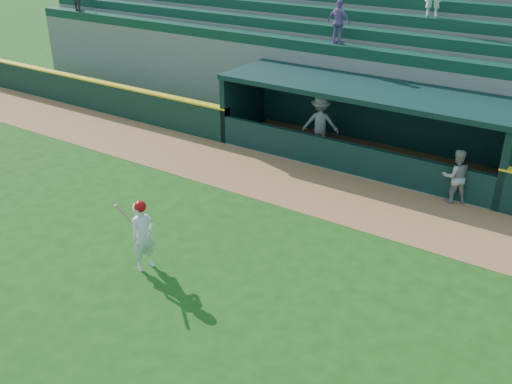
{
  "coord_description": "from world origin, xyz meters",
  "views": [
    {
      "loc": [
        6.8,
        -8.59,
        7.33
      ],
      "look_at": [
        0.0,
        1.6,
        1.3
      ],
      "focal_mm": 40.0,
      "sensor_mm": 36.0,
      "label": 1
    }
  ],
  "objects": [
    {
      "name": "warning_track",
      "position": [
        0.0,
        4.9,
        0.01
      ],
      "size": [
        40.0,
        3.0,
        0.01
      ],
      "primitive_type": "cube",
      "color": "#92603A",
      "rests_on": "ground"
    },
    {
      "name": "wall_stripe_left",
      "position": [
        -12.25,
        6.55,
        1.23
      ],
      "size": [
        15.5,
        0.32,
        0.06
      ],
      "primitive_type": "cube",
      "color": "yellow",
      "rests_on": "field_wall_left"
    },
    {
      "name": "ground",
      "position": [
        0.0,
        0.0,
        0.0
      ],
      "size": [
        120.0,
        120.0,
        0.0
      ],
      "primitive_type": "plane",
      "color": "#184511",
      "rests_on": "ground"
    },
    {
      "name": "batter_at_plate",
      "position": [
        -1.41,
        -0.85,
        0.86
      ],
      "size": [
        0.6,
        0.77,
        1.72
      ],
      "color": "silver",
      "rests_on": "ground"
    },
    {
      "name": "dugout_player_inside",
      "position": [
        -1.5,
        7.77,
        0.95
      ],
      "size": [
        1.4,
        1.11,
        1.9
      ],
      "primitive_type": "imported",
      "rotation": [
        0.0,
        0.0,
        3.52
      ],
      "color": "#A5A6A0",
      "rests_on": "ground"
    },
    {
      "name": "stands",
      "position": [
        0.04,
        12.57,
        2.4
      ],
      "size": [
        34.5,
        6.3,
        7.48
      ],
      "color": "slate",
      "rests_on": "ground"
    },
    {
      "name": "dugout",
      "position": [
        0.0,
        8.0,
        1.36
      ],
      "size": [
        9.4,
        2.8,
        2.46
      ],
      "color": "slate",
      "rests_on": "ground"
    },
    {
      "name": "field_wall_left",
      "position": [
        -12.25,
        6.55,
        0.6
      ],
      "size": [
        15.5,
        0.3,
        1.2
      ],
      "primitive_type": "cube",
      "color": "black",
      "rests_on": "ground"
    },
    {
      "name": "dugout_player_front",
      "position": [
        3.45,
        6.37,
        0.78
      ],
      "size": [
        0.96,
        0.91,
        1.56
      ],
      "primitive_type": "imported",
      "rotation": [
        0.0,
        0.0,
        3.72
      ],
      "color": "gray",
      "rests_on": "ground"
    }
  ]
}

